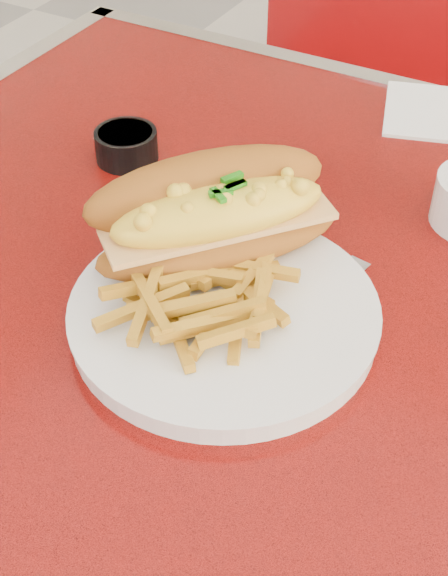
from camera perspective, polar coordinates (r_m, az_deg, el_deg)
The scene contains 7 objects.
diner_table at distance 0.83m, azimuth 10.68°, elevation -9.67°, with size 1.23×0.83×0.77m.
dinner_plate at distance 0.68m, azimuth 0.00°, elevation -1.86°, with size 0.27×0.27×0.02m.
mac_hoagie at distance 0.71m, azimuth -0.70°, elevation 5.34°, with size 0.23×0.24×0.10m.
fries_pile at distance 0.66m, azimuth -1.37°, elevation -0.18°, with size 0.12×0.11×0.04m, color gold, non-canonical shape.
fork at distance 0.68m, azimuth 6.35°, elevation -1.28°, with size 0.04×0.16×0.00m.
sauce_cup_left at distance 0.89m, azimuth -6.96°, elevation 10.13°, with size 0.09×0.09×0.03m.
paper_napkin at distance 1.01m, azimuth 15.18°, elevation 11.93°, with size 0.13×0.13×0.00m, color white.
Camera 1 is at (0.11, -0.52, 1.25)m, focal length 50.00 mm.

